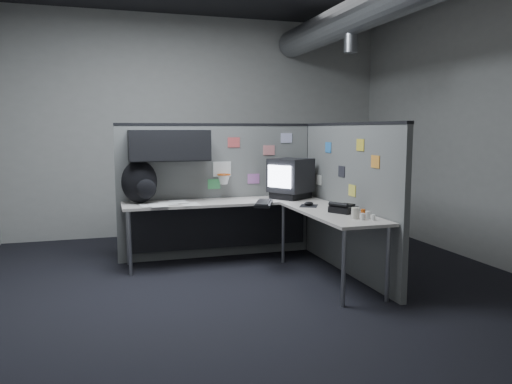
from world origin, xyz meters
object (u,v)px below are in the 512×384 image
object	(u,v)px
keyboard	(264,203)
phone	(343,209)
desk	(251,214)
backpack	(140,182)
monitor	(291,178)

from	to	relation	value
keyboard	phone	xyz separation A→B (m)	(0.61, -0.70, 0.02)
desk	backpack	xyz separation A→B (m)	(-1.18, 0.37, 0.35)
desk	monitor	xyz separation A→B (m)	(0.58, 0.26, 0.36)
monitor	backpack	distance (m)	1.76
monitor	phone	distance (m)	1.15
desk	backpack	distance (m)	1.29
keyboard	backpack	bearing A→B (deg)	135.48
monitor	phone	world-z (taller)	monitor
desk	backpack	bearing A→B (deg)	162.48
phone	keyboard	bearing A→B (deg)	110.05
keyboard	desk	bearing A→B (deg)	99.54
monitor	backpack	world-z (taller)	backpack
desk	phone	bearing A→B (deg)	-50.68
backpack	keyboard	bearing A→B (deg)	-25.83
phone	backpack	xyz separation A→B (m)	(-1.89, 1.24, 0.20)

